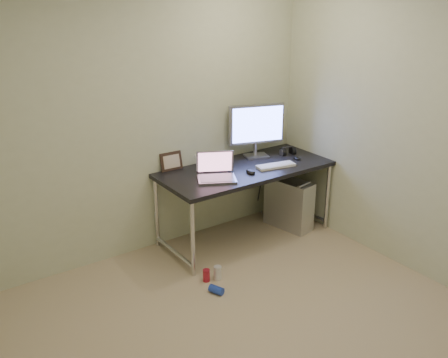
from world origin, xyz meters
TOP-DOWN VIEW (x-y plane):
  - floor at (0.00, 0.00)m, footprint 3.50×3.50m
  - wall_back at (0.00, 1.75)m, footprint 3.50×0.02m
  - wall_right at (1.75, 0.00)m, footprint 0.02×3.50m
  - desk at (0.89, 1.37)m, footprint 1.72×0.75m
  - tower_computer at (1.41, 1.30)m, footprint 0.31×0.54m
  - cable_a at (1.36, 1.70)m, footprint 0.01×0.16m
  - cable_b at (1.45, 1.68)m, footprint 0.02×0.11m
  - can_red at (0.12, 0.89)m, footprint 0.07×0.07m
  - can_white at (0.21, 0.87)m, footprint 0.09×0.09m
  - can_blue at (0.08, 0.69)m, footprint 0.11×0.14m
  - laptop at (0.50, 1.30)m, footprint 0.44×0.41m
  - monitor at (1.18, 1.58)m, footprint 0.57×0.23m
  - keyboard at (1.15, 1.22)m, footprint 0.40×0.20m
  - mouse_right at (1.48, 1.28)m, footprint 0.09×0.12m
  - mouse_left at (0.84, 1.22)m, footprint 0.10×0.13m
  - headphones at (1.50, 1.45)m, footprint 0.17×0.10m
  - picture_frame at (0.26, 1.73)m, footprint 0.22×0.07m
  - webcam at (0.52, 1.68)m, footprint 0.04×0.03m

SIDE VIEW (x-z plane):
  - floor at x=0.00m, z-range 0.00..0.00m
  - can_blue at x=0.08m, z-range 0.00..0.07m
  - can_red at x=0.12m, z-range 0.00..0.11m
  - can_white at x=0.21m, z-range 0.00..0.12m
  - tower_computer at x=1.41m, z-range -0.02..0.54m
  - cable_b at x=1.45m, z-range 0.02..0.74m
  - cable_a at x=1.36m, z-range 0.06..0.74m
  - desk at x=0.89m, z-range 0.30..1.05m
  - keyboard at x=1.15m, z-range 0.75..0.77m
  - mouse_right at x=1.48m, z-range 0.75..0.79m
  - mouse_left at x=0.84m, z-range 0.75..0.79m
  - headphones at x=1.50m, z-range 0.73..0.83m
  - laptop at x=0.50m, z-range 0.69..0.93m
  - picture_frame at x=0.26m, z-range 0.75..0.93m
  - webcam at x=0.52m, z-range 0.78..0.90m
  - monitor at x=1.18m, z-range 0.80..1.34m
  - wall_back at x=0.00m, z-range 0.00..2.50m
  - wall_right at x=1.75m, z-range 0.00..2.50m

